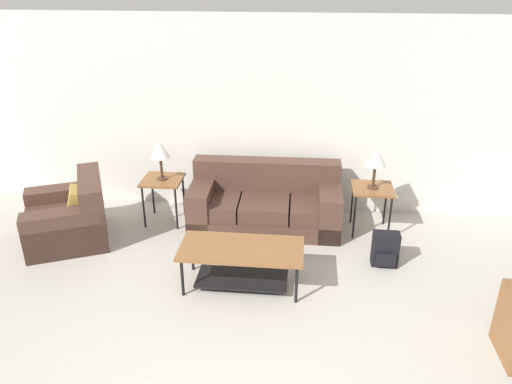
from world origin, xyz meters
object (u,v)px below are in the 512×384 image
object	(u,v)px
side_table_left	(163,184)
table_lamp_right	(376,158)
armchair	(70,218)
backpack	(385,250)
side_table_right	(372,193)
couch	(265,204)
table_lamp_left	(160,150)
coffee_table	(242,257)

from	to	relation	value
side_table_left	table_lamp_right	distance (m)	2.71
armchair	backpack	size ratio (longest dim) A/B	3.18
side_table_right	table_lamp_right	size ratio (longest dim) A/B	1.19
couch	table_lamp_left	size ratio (longest dim) A/B	3.76
coffee_table	couch	bearing A→B (deg)	84.50
table_lamp_left	side_table_right	bearing A→B (deg)	0.00
side_table_right	backpack	xyz separation A→B (m)	(0.09, -0.79, -0.35)
armchair	table_lamp_right	world-z (taller)	table_lamp_right
side_table_right	table_lamp_left	bearing A→B (deg)	-180.00
coffee_table	backpack	bearing A→B (deg)	19.79
table_lamp_right	side_table_left	bearing A→B (deg)	180.00
armchair	side_table_left	distance (m)	1.21
couch	side_table_left	world-z (taller)	couch
armchair	coffee_table	xyz separation A→B (m)	(2.23, -0.77, 0.06)
side_table_left	couch	bearing A→B (deg)	0.80
side_table_right	backpack	size ratio (longest dim) A/B	1.50
table_lamp_right	backpack	world-z (taller)	table_lamp_right
armchair	couch	bearing A→B (deg)	14.34
coffee_table	backpack	distance (m)	1.67
coffee_table	table_lamp_right	distance (m)	2.10
side_table_right	coffee_table	bearing A→B (deg)	-137.41
couch	side_table_right	world-z (taller)	couch
coffee_table	side_table_left	distance (m)	1.82
side_table_right	couch	bearing A→B (deg)	179.20
table_lamp_left	backpack	bearing A→B (deg)	-15.90
table_lamp_left	coffee_table	bearing A→B (deg)	-48.28
couch	armchair	size ratio (longest dim) A/B	1.50
coffee_table	backpack	size ratio (longest dim) A/B	3.18
side_table_left	side_table_right	world-z (taller)	same
couch	table_lamp_left	xyz separation A→B (m)	(-1.34, -0.02, 0.70)
table_lamp_left	table_lamp_right	world-z (taller)	same
side_table_left	table_lamp_right	world-z (taller)	table_lamp_right
side_table_left	table_lamp_left	size ratio (longest dim) A/B	1.19
coffee_table	table_lamp_right	bearing A→B (deg)	42.59
side_table_left	table_lamp_right	xyz separation A→B (m)	(2.68, -0.00, 0.46)
table_lamp_left	backpack	distance (m)	2.99
table_lamp_left	backpack	xyz separation A→B (m)	(2.77, -0.79, -0.80)
side_table_left	table_lamp_left	xyz separation A→B (m)	(0.00, -0.00, 0.46)
side_table_left	side_table_right	bearing A→B (deg)	0.00
backpack	table_lamp_left	bearing A→B (deg)	164.10
side_table_left	side_table_right	xyz separation A→B (m)	(2.68, 0.00, 0.00)
backpack	armchair	bearing A→B (deg)	176.94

